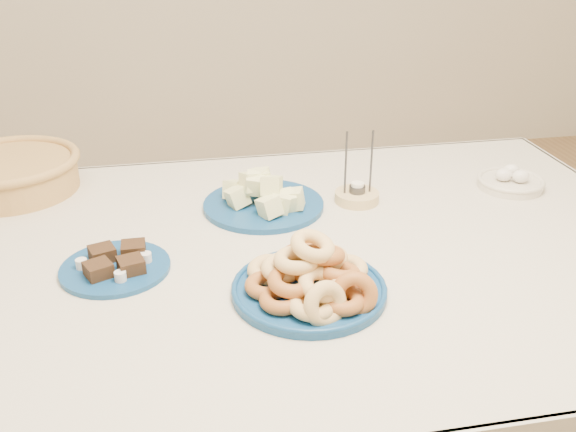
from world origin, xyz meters
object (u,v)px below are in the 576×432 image
Objects in this scene: donut_platter at (311,280)px; melon_plate at (264,197)px; brownie_plate at (116,265)px; egg_bowl at (511,181)px; dining_table at (284,292)px; candle_holder at (357,195)px; wicker_basket at (10,172)px.

donut_platter is 1.15× the size of melon_plate.
egg_bowl is (0.96, 0.23, 0.01)m from brownie_plate.
brownie_plate is (-0.34, -0.02, 0.12)m from dining_table.
donut_platter is 0.72m from egg_bowl.
donut_platter reaches higher than egg_bowl.
melon_plate is 1.66× the size of candle_holder.
candle_holder reaches higher than brownie_plate.
dining_table is 8.57× the size of egg_bowl.
candle_holder reaches higher than egg_bowl.
wicker_basket is (-0.60, 0.22, 0.02)m from melon_plate.
melon_plate reaches higher than wicker_basket.
donut_platter is at bearing -84.58° from dining_table.
egg_bowl is (0.40, 0.01, 0.00)m from candle_holder.
wicker_basket reaches higher than brownie_plate.
wicker_basket is (-0.63, 0.61, 0.02)m from donut_platter.
egg_bowl reaches higher than dining_table.
dining_table is 0.36m from brownie_plate.
melon_plate is (-0.03, 0.38, -0.00)m from donut_platter.
melon_plate reaches higher than brownie_plate.
egg_bowl reaches higher than brownie_plate.
dining_table is 5.05× the size of donut_platter.
brownie_plate is 1.29× the size of egg_bowl.
candle_holder is at bearing 42.48° from dining_table.
dining_table is at bearing -34.93° from wicker_basket.
egg_bowl is (0.60, 0.39, -0.01)m from donut_platter.
melon_plate is at bearing 179.18° from candle_holder.
wicker_basket reaches higher than egg_bowl.
donut_platter is 0.43m from candle_holder.
egg_bowl is (0.63, 0.00, -0.01)m from melon_plate.
dining_table is 5.80× the size of melon_plate.
wicker_basket is (-0.61, 0.43, 0.15)m from dining_table.
candle_holder is at bearing 21.81° from brownie_plate.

